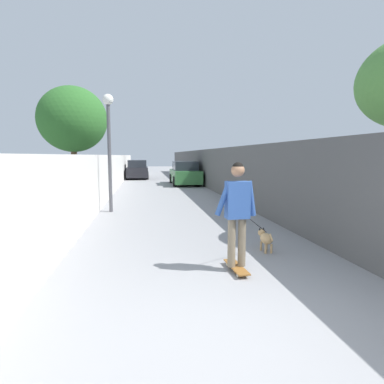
{
  "coord_description": "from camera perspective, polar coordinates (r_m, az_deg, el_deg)",
  "views": [
    {
      "loc": [
        -2.96,
        1.07,
        1.93
      ],
      "look_at": [
        5.08,
        -0.13,
        1.0
      ],
      "focal_mm": 30.09,
      "sensor_mm": 36.0,
      "label": 1
    }
  ],
  "objects": [
    {
      "name": "lamp_post",
      "position": [
        11.29,
        -14.53,
        10.4
      ],
      "size": [
        0.36,
        0.36,
        3.95
      ],
      "color": "#4C4C51",
      "rests_on": "ground"
    },
    {
      "name": "skateboard",
      "position": [
        5.58,
        7.86,
        -13.03
      ],
      "size": [
        0.81,
        0.24,
        0.08
      ],
      "color": "brown",
      "rests_on": "ground"
    },
    {
      "name": "wall_left",
      "position": [
        15.09,
        -14.94,
        2.67
      ],
      "size": [
        48.0,
        0.3,
        1.95
      ],
      "primitive_type": "cube",
      "color": "silver",
      "rests_on": "ground"
    },
    {
      "name": "person_skateboarder",
      "position": [
        5.32,
        8.03,
        -2.49
      ],
      "size": [
        0.24,
        0.71,
        1.74
      ],
      "color": "#726651",
      "rests_on": "skateboard"
    },
    {
      "name": "dog",
      "position": [
        6.7,
        12.88,
        -7.94
      ],
      "size": [
        1.28,
        1.03,
        1.06
      ],
      "color": "tan",
      "rests_on": "ground"
    },
    {
      "name": "car_near",
      "position": [
        21.38,
        -1.27,
        3.26
      ],
      "size": [
        4.29,
        1.8,
        1.54
      ],
      "color": "#336B38",
      "rests_on": "ground"
    },
    {
      "name": "car_far",
      "position": [
        27.26,
        -9.65,
        3.87
      ],
      "size": [
        3.92,
        1.8,
        1.54
      ],
      "color": "black",
      "rests_on": "ground"
    },
    {
      "name": "ground_plane",
      "position": [
        17.11,
        -4.85,
        0.02
      ],
      "size": [
        80.0,
        80.0,
        0.0
      ],
      "primitive_type": "plane",
      "color": "gray"
    },
    {
      "name": "tree_left_mid",
      "position": [
        16.38,
        -20.41,
        11.93
      ],
      "size": [
        3.17,
        3.17,
        5.12
      ],
      "color": "brown",
      "rests_on": "ground"
    },
    {
      "name": "fence_right",
      "position": [
        15.47,
        5.88,
        3.57
      ],
      "size": [
        48.0,
        0.3,
        2.29
      ],
      "primitive_type": "cube",
      "color": "#4C4C4C",
      "rests_on": "ground"
    }
  ]
}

